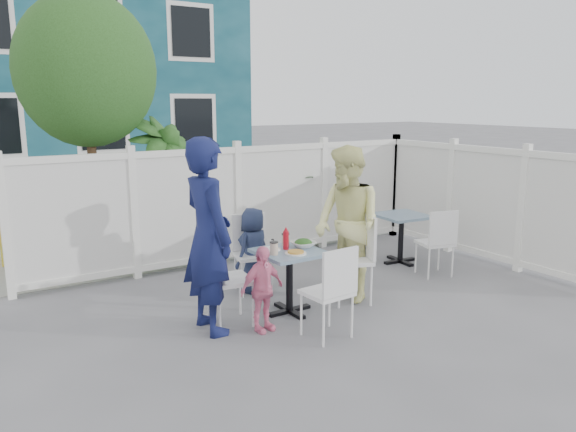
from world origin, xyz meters
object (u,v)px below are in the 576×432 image
spare_table (401,225)px  chair_back (251,247)px  main_table (289,265)px  chair_left (222,272)px  chair_right (358,251)px  utility_cabinet (23,220)px  toddler (262,289)px  man (208,236)px  woman (347,224)px  boy (253,250)px  chair_near (332,286)px

spare_table → chair_back: bearing=177.7°
main_table → chair_left: (-0.75, 0.07, 0.02)m
spare_table → chair_right: size_ratio=0.70×
spare_table → chair_back: size_ratio=0.77×
chair_back → chair_right: bearing=143.5°
utility_cabinet → chair_left: bearing=-63.7°
toddler → spare_table: bearing=11.2°
chair_back → toddler: size_ratio=1.06×
man → toddler: 0.73m
chair_back → woman: (0.77, -0.84, 0.34)m
toddler → chair_back: bearing=57.1°
spare_table → man: man is taller
utility_cabinet → boy: size_ratio=1.18×
chair_near → boy: 1.60m
man → toddler: man is taller
chair_near → woman: woman is taller
chair_left → boy: boy is taller
chair_left → man: 0.43m
chair_near → woman: bearing=41.1°
chair_near → toddler: bearing=126.7°
chair_left → woman: bearing=94.8°
spare_table → chair_back: 2.30m
man → boy: man is taller
chair_right → woman: (-0.06, 0.13, 0.30)m
woman → boy: size_ratio=1.74×
chair_right → chair_back: chair_right is taller
woman → chair_right: bearing=25.6°
chair_right → toddler: bearing=118.7°
main_table → chair_right: bearing=-7.0°
boy → toddler: bearing=42.8°
toddler → utility_cabinet: bearing=103.2°
main_table → chair_left: bearing=174.4°
main_table → chair_back: chair_back is taller
spare_table → boy: boy is taller
main_table → woman: bearing=1.8°
chair_near → woman: (0.81, 0.82, 0.34)m
man → main_table: bearing=-93.4°
woman → chair_back: bearing=-136.6°
chair_back → toddler: chair_back is taller
utility_cabinet → man: size_ratio=0.62×
chair_back → chair_left: bearing=59.2°
man → chair_right: bearing=-95.9°
utility_cabinet → chair_back: size_ratio=1.31×
main_table → man: man is taller
chair_near → boy: bearing=84.5°
main_table → spare_table: bearing=18.4°
main_table → toddler: size_ratio=0.80×
utility_cabinet → chair_back: bearing=-47.1°
utility_cabinet → toddler: bearing=-61.9°
chair_right → chair_near: (-0.87, -0.69, -0.05)m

